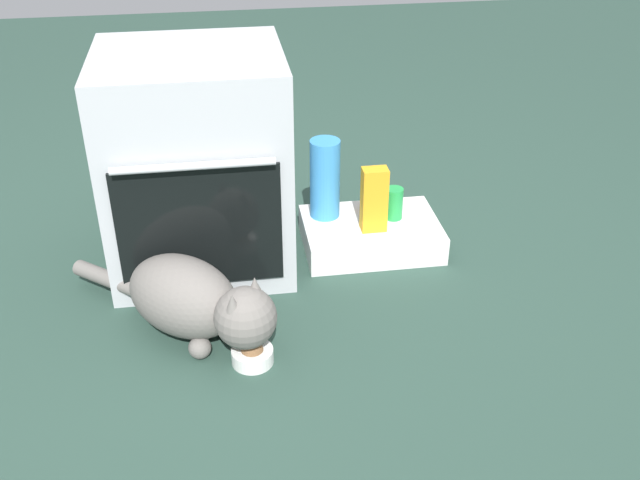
{
  "coord_description": "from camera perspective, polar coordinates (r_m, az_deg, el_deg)",
  "views": [
    {
      "loc": [
        0.01,
        -1.94,
        1.45
      ],
      "look_at": [
        0.31,
        0.01,
        0.25
      ],
      "focal_mm": 41.2,
      "sensor_mm": 36.0,
      "label": 1
    }
  ],
  "objects": [
    {
      "name": "cat",
      "position": [
        2.26,
        -9.72,
        -4.64
      ],
      "size": [
        0.65,
        0.6,
        0.27
      ],
      "rotation": [
        0.0,
        0.0,
        -0.73
      ],
      "color": "slate",
      "rests_on": "ground"
    },
    {
      "name": "ground",
      "position": [
        2.42,
        -7.31,
        -5.79
      ],
      "size": [
        8.0,
        8.0,
        0.0
      ],
      "primitive_type": "plane",
      "color": "#284238"
    },
    {
      "name": "oven",
      "position": [
        2.55,
        -9.57,
        5.89
      ],
      "size": [
        0.61,
        0.6,
        0.76
      ],
      "color": "#B7BABF",
      "rests_on": "ground"
    },
    {
      "name": "water_bottle",
      "position": [
        2.68,
        0.38,
        4.77
      ],
      "size": [
        0.11,
        0.11,
        0.3
      ],
      "primitive_type": "cylinder",
      "color": "#388CD1",
      "rests_on": "pantry_cabinet"
    },
    {
      "name": "juice_carton",
      "position": [
        2.61,
        4.23,
        3.14
      ],
      "size": [
        0.09,
        0.06,
        0.24
      ],
      "primitive_type": "cube",
      "color": "orange",
      "rests_on": "pantry_cabinet"
    },
    {
      "name": "pantry_cabinet",
      "position": [
        2.74,
        3.97,
        0.45
      ],
      "size": [
        0.5,
        0.34,
        0.11
      ],
      "primitive_type": "cube",
      "color": "white",
      "rests_on": "ground"
    },
    {
      "name": "food_bowl",
      "position": [
        2.22,
        -5.27,
        -8.84
      ],
      "size": [
        0.13,
        0.13,
        0.07
      ],
      "color": "white",
      "rests_on": "ground"
    },
    {
      "name": "soda_can",
      "position": [
        2.72,
        5.76,
        2.85
      ],
      "size": [
        0.07,
        0.07,
        0.12
      ],
      "primitive_type": "cylinder",
      "color": "green",
      "rests_on": "pantry_cabinet"
    },
    {
      "name": "sauce_jar",
      "position": [
        2.76,
        4.05,
        3.6
      ],
      "size": [
        0.08,
        0.08,
        0.14
      ],
      "primitive_type": "cylinder",
      "color": "#D16023",
      "rests_on": "pantry_cabinet"
    }
  ]
}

